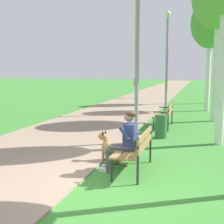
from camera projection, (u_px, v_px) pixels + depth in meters
ground_plane at (94, 186)px, 5.37m from camera, size 120.00×120.00×0.00m
paved_path at (158, 91)px, 28.78m from camera, size 3.80×60.00×0.04m
park_bench_near at (136, 147)px, 6.08m from camera, size 0.55×1.50×0.85m
park_bench_mid at (165, 113)px, 10.81m from camera, size 0.55×1.50×0.85m
person_seated_on_near_bench at (125, 139)px, 6.02m from camera, size 0.74×0.49×1.25m
dog_shepherd at (111, 151)px, 6.68m from camera, size 0.80×0.45×0.71m
lamp_post_near at (137, 64)px, 8.12m from camera, size 0.24×0.24×4.20m
lamp_post_mid at (167, 62)px, 13.83m from camera, size 0.24×0.24×4.64m
birch_tree_fourth at (210, 24)px, 14.70m from camera, size 1.83×1.63×5.48m
birch_tree_fifth at (211, 12)px, 17.91m from camera, size 1.54×1.50×7.04m
litter_bin at (161, 126)px, 9.14m from camera, size 0.36×0.36×0.70m
pedestrian_distant at (137, 87)px, 21.69m from camera, size 0.32×0.22×1.65m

